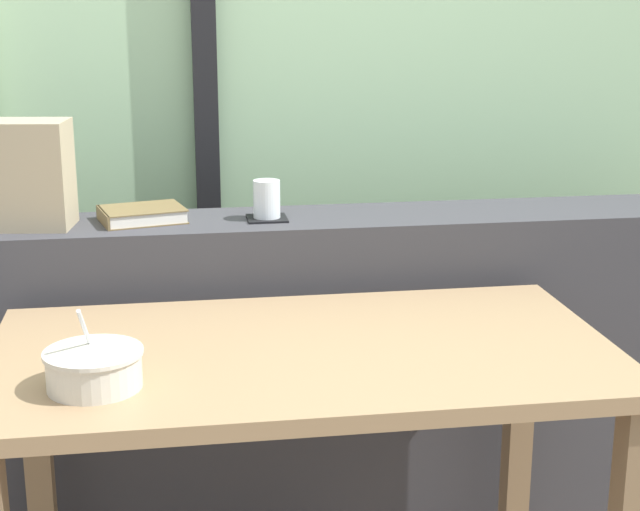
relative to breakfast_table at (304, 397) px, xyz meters
The scene contains 9 objects.
outdoor_backdrop 1.36m from the breakfast_table, 91.90° to the left, with size 4.80×0.08×2.80m, color #9EC699.
window_divider_post 1.25m from the breakfast_table, 97.72° to the left, with size 0.07×0.05×2.60m, color black.
dark_console_ledge 0.59m from the breakfast_table, 93.83° to the left, with size 2.80×0.28×0.88m, color #38383D.
breakfast_table is the anchor object (origin of this frame).
coaster_square 0.60m from the breakfast_table, 91.83° to the left, with size 0.10×0.10×0.01m, color black.
juice_glass 0.62m from the breakfast_table, 91.83° to the left, with size 0.07×0.07×0.10m.
closed_book 0.71m from the breakfast_table, 120.10° to the left, with size 0.23×0.20×0.03m.
throw_pillow 0.94m from the breakfast_table, 139.68° to the left, with size 0.32×0.14×0.26m, color tan.
soup_bowl 0.46m from the breakfast_table, 160.09° to the right, with size 0.18×0.18×0.16m.
Camera 1 is at (-0.22, -1.86, 1.44)m, focal length 54.90 mm.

